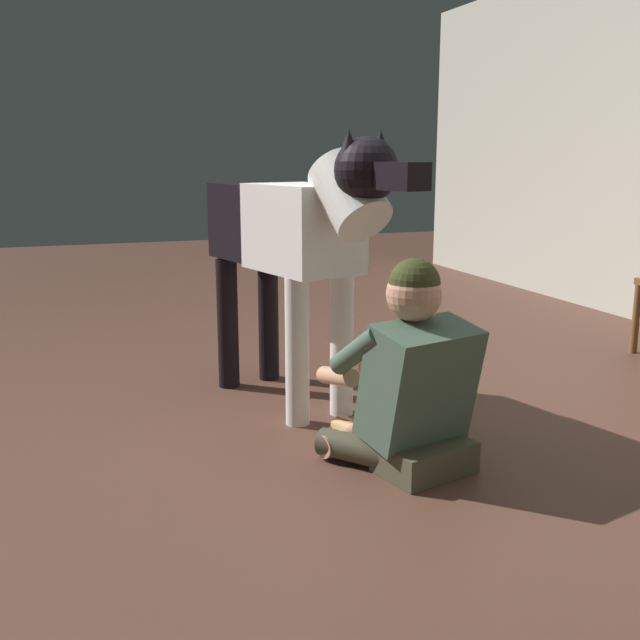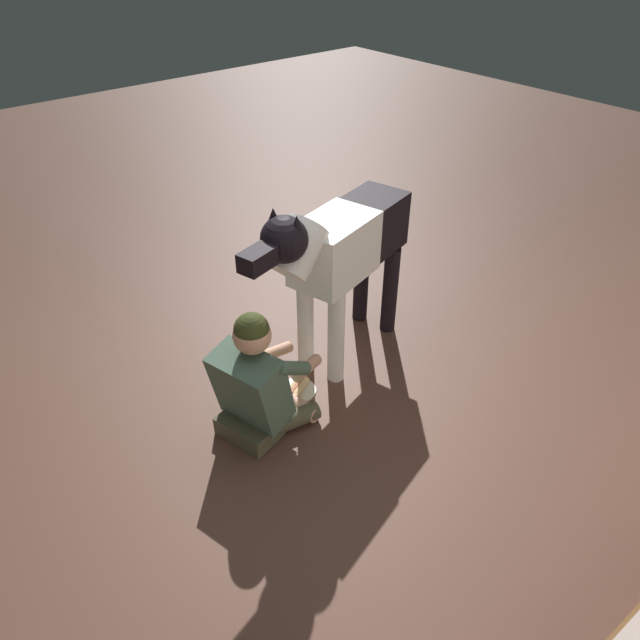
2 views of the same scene
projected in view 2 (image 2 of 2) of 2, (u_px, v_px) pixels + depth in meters
The scene contains 4 objects.
ground_plane at pixel (294, 358), 4.03m from camera, with size 14.85×14.85×0.00m, color brown.
person_sitting_on_floor at pixel (257, 383), 3.32m from camera, with size 0.71×0.58×0.81m.
large_dog at pixel (340, 251), 3.58m from camera, with size 1.57×0.56×1.27m.
hot_dog_on_plate at pixel (297, 388), 3.74m from camera, with size 0.24×0.24×0.06m.
Camera 2 is at (1.86, 2.50, 2.56)m, focal length 32.97 mm.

